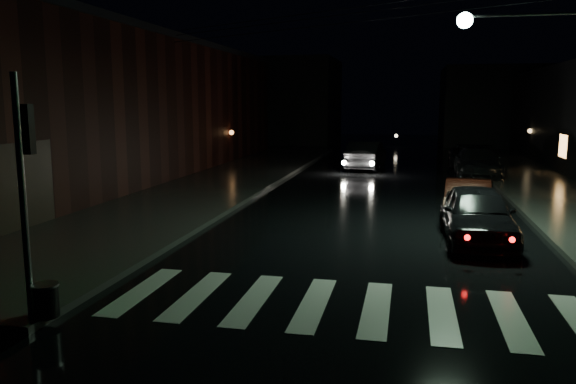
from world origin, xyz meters
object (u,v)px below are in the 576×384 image
Objects in this scene: parked_car_d at (467,156)px; parked_car_a at (477,214)px; parked_car_b at (467,201)px; parked_car_c at (477,162)px; oncoming_car at (366,155)px.

parked_car_a is at bearing -92.36° from parked_car_d.
parked_car_c reaches higher than parked_car_b.
parked_car_b is 0.89× the size of parked_car_d.
parked_car_b is 11.54m from parked_car_c.
parked_car_c is at bearing -87.74° from parked_car_d.
oncoming_car is (-5.91, -2.78, 0.18)m from parked_car_d.
parked_car_c is at bearing 82.83° from parked_car_a.
parked_car_b is at bearing -93.08° from parked_car_d.
oncoming_car is (-4.33, 16.77, 0.04)m from parked_car_a.
parked_car_d is at bearing 91.68° from parked_car_c.
parked_car_b is at bearing 111.87° from oncoming_car.
parked_car_a is 19.61m from parked_car_d.
parked_car_b is 0.75× the size of parked_car_c.
parked_car_a reaches higher than parked_car_b.
parked_car_d is at bearing 84.56° from parked_car_a.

